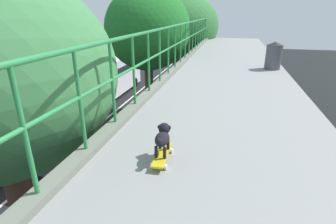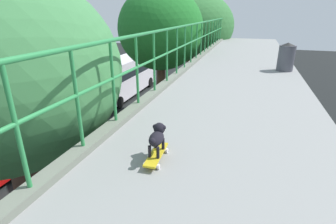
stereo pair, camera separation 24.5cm
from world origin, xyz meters
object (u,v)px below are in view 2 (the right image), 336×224
at_px(toy_skateboard, 156,155).
at_px(city_bus, 122,76).
at_px(car_black_fifth, 93,153).
at_px(litter_bin, 286,57).
at_px(small_dog, 157,136).

bearing_deg(toy_skateboard, city_bus, 118.93).
relative_size(car_black_fifth, litter_bin, 5.53).
distance_m(car_black_fifth, toy_skateboard, 10.75).
height_order(city_bus, litter_bin, litter_bin).
xyz_separation_m(car_black_fifth, small_dog, (6.11, -7.20, 5.29)).
relative_size(car_black_fifth, toy_skateboard, 7.76).
xyz_separation_m(car_black_fifth, city_bus, (-3.79, 10.66, 1.25)).
bearing_deg(car_black_fifth, toy_skateboard, -49.86).
bearing_deg(car_black_fifth, city_bus, 109.56).
bearing_deg(small_dog, litter_bin, 71.56).
height_order(car_black_fifth, city_bus, city_bus).
distance_m(car_black_fifth, litter_bin, 9.78).
bearing_deg(small_dog, toy_skateboard, -87.70).
relative_size(car_black_fifth, small_dog, 10.99).
height_order(small_dog, litter_bin, litter_bin).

